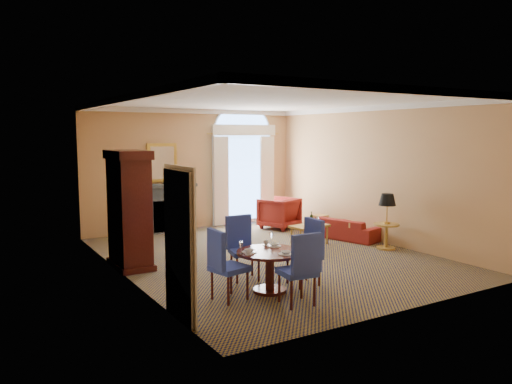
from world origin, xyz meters
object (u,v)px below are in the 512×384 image
sofa (345,228)px  coffee_table (310,226)px  armoire (129,211)px  dining_table (270,261)px  armchair (279,213)px  side_table (387,214)px

sofa → coffee_table: size_ratio=1.81×
armoire → dining_table: bearing=-61.4°
armoire → sofa: size_ratio=1.30×
armchair → sofa: bearing=85.5°
sofa → armchair: size_ratio=1.87×
sofa → armchair: (-0.63, 1.96, 0.17)m
sofa → side_table: side_table is taller
coffee_table → armoire: bearing=169.9°
dining_table → coffee_table: bearing=42.6°
armchair → side_table: bearing=79.4°
dining_table → side_table: 4.06m
sofa → coffee_table: 1.16m
dining_table → side_table: size_ratio=0.89×
armchair → coffee_table: bearing=53.6°
armoire → dining_table: 3.10m
armoire → coffee_table: armoire is taller
dining_table → coffee_table: 3.63m
armoire → armchair: armoire is taller
dining_table → armchair: dining_table is taller
dining_table → sofa: bearing=33.7°
sofa → coffee_table: (-1.14, -0.09, 0.17)m
armchair → side_table: 3.36m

